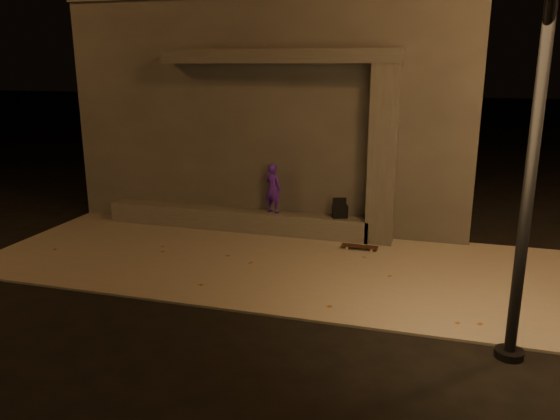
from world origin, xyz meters
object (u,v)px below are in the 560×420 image
(skateboarder, at_px, (273,188))
(skateboard, at_px, (360,247))
(backpack, at_px, (340,210))
(column, at_px, (383,156))
(street_lamp_0, at_px, (550,14))

(skateboarder, height_order, skateboard, skateboarder)
(skateboarder, distance_m, backpack, 1.53)
(column, distance_m, skateboard, 1.88)
(skateboard, xyz_separation_m, street_lamp_0, (2.43, -3.54, 4.03))
(skateboarder, xyz_separation_m, backpack, (1.48, 0.00, -0.39))
(street_lamp_0, bearing_deg, skateboarder, 136.67)
(street_lamp_0, bearing_deg, skateboard, 124.46)
(skateboard, bearing_deg, backpack, 130.26)
(backpack, distance_m, street_lamp_0, 6.20)
(skateboarder, bearing_deg, street_lamp_0, 156.11)
(column, relative_size, backpack, 8.00)
(column, height_order, skateboard, column)
(skateboard, height_order, street_lamp_0, street_lamp_0)
(column, bearing_deg, skateboarder, 180.00)
(column, relative_size, street_lamp_0, 0.49)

